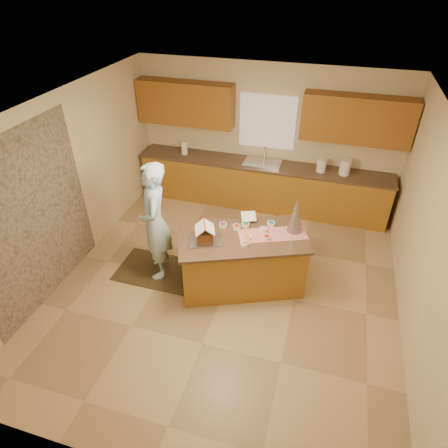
{
  "coord_description": "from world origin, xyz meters",
  "views": [
    {
      "loc": [
        1.19,
        -4.2,
        4.18
      ],
      "look_at": [
        -0.1,
        0.2,
        1.0
      ],
      "focal_mm": 31.08,
      "sensor_mm": 36.0,
      "label": 1
    }
  ],
  "objects_px": {
    "tinsel_tree": "(296,216)",
    "gingerbread_house": "(205,234)",
    "boy": "(155,222)",
    "island_base": "(242,262)"
  },
  "relations": [
    {
      "from": "island_base",
      "to": "boy",
      "type": "xyz_separation_m",
      "value": [
        -1.3,
        -0.11,
        0.53
      ]
    },
    {
      "from": "gingerbread_house",
      "to": "boy",
      "type": "bearing_deg",
      "value": 170.21
    },
    {
      "from": "tinsel_tree",
      "to": "gingerbread_house",
      "type": "xyz_separation_m",
      "value": [
        -1.16,
        -0.58,
        -0.14
      ]
    },
    {
      "from": "tinsel_tree",
      "to": "boy",
      "type": "bearing_deg",
      "value": -167.43
    },
    {
      "from": "tinsel_tree",
      "to": "gingerbread_house",
      "type": "height_order",
      "value": "tinsel_tree"
    },
    {
      "from": "gingerbread_house",
      "to": "tinsel_tree",
      "type": "bearing_deg",
      "value": 26.82
    },
    {
      "from": "island_base",
      "to": "gingerbread_house",
      "type": "distance_m",
      "value": 0.8
    },
    {
      "from": "island_base",
      "to": "boy",
      "type": "height_order",
      "value": "boy"
    },
    {
      "from": "island_base",
      "to": "gingerbread_house",
      "type": "height_order",
      "value": "gingerbread_house"
    },
    {
      "from": "boy",
      "to": "gingerbread_house",
      "type": "height_order",
      "value": "boy"
    }
  ]
}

